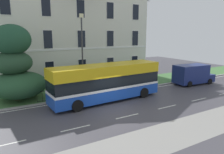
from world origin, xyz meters
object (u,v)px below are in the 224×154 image
object	(u,v)px
georgian_townhouse	(69,27)
evergreen_tree	(16,69)
litter_bin	(106,84)
white_panel_van	(192,74)
street_lamp_post	(82,50)
single_decker_bus	(107,82)

from	to	relation	value
georgian_townhouse	evergreen_tree	size ratio (longest dim) A/B	2.96
georgian_townhouse	litter_bin	size ratio (longest dim) A/B	17.81
evergreen_tree	litter_bin	distance (m)	8.92
georgian_townhouse	white_panel_van	distance (m)	16.94
georgian_townhouse	street_lamp_post	size ratio (longest dim) A/B	2.57
litter_bin	single_decker_bus	bearing A→B (deg)	-117.95
white_panel_van	street_lamp_post	bearing A→B (deg)	173.87
georgian_townhouse	single_decker_bus	size ratio (longest dim) A/B	1.88
white_panel_van	street_lamp_post	xyz separation A→B (m)	(-13.01, 2.40, 3.25)
georgian_townhouse	single_decker_bus	distance (m)	12.77
single_decker_bus	evergreen_tree	bearing A→B (deg)	148.18
white_panel_van	single_decker_bus	bearing A→B (deg)	-173.92
street_lamp_post	litter_bin	xyz separation A→B (m)	(2.74, 0.25, -3.78)
georgian_townhouse	evergreen_tree	bearing A→B (deg)	-134.30
white_panel_van	litter_bin	world-z (taller)	white_panel_van
single_decker_bus	white_panel_van	distance (m)	11.89
evergreen_tree	litter_bin	world-z (taller)	evergreen_tree
evergreen_tree	white_panel_van	bearing A→B (deg)	-10.59
white_panel_van	litter_bin	size ratio (longest dim) A/B	4.70
evergreen_tree	georgian_townhouse	bearing A→B (deg)	45.70
single_decker_bus	litter_bin	bearing A→B (deg)	59.35
evergreen_tree	litter_bin	bearing A→B (deg)	-5.86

